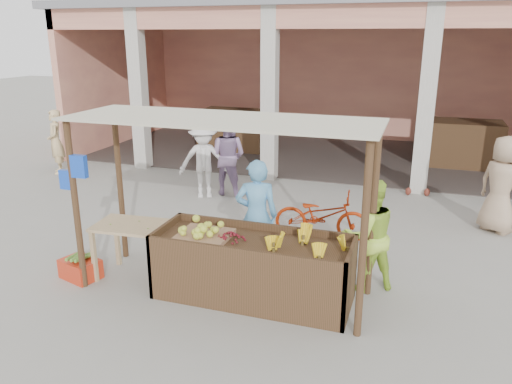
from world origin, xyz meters
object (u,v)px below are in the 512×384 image
(fruit_stall, at_px, (253,270))
(side_table, at_px, (132,233))
(vendor_blue, at_px, (257,212))
(vendor_green, at_px, (369,232))
(motorcycle, at_px, (322,215))
(red_crate, at_px, (81,269))

(fruit_stall, bearing_deg, side_table, 179.57)
(vendor_blue, relative_size, vendor_green, 1.10)
(side_table, distance_m, vendor_green, 3.31)
(side_table, bearing_deg, motorcycle, 40.15)
(fruit_stall, height_order, red_crate, fruit_stall)
(fruit_stall, distance_m, side_table, 1.84)
(fruit_stall, distance_m, vendor_green, 1.65)
(red_crate, bearing_deg, side_table, 36.91)
(vendor_blue, bearing_deg, fruit_stall, 87.91)
(red_crate, bearing_deg, vendor_green, 31.30)
(side_table, bearing_deg, vendor_green, 8.31)
(side_table, relative_size, vendor_blue, 0.59)
(vendor_green, bearing_deg, side_table, -19.48)
(red_crate, bearing_deg, motorcycle, 57.05)
(motorcycle, bearing_deg, vendor_green, -153.77)
(vendor_blue, height_order, vendor_green, vendor_blue)
(side_table, relative_size, vendor_green, 0.65)
(vendor_green, xyz_separation_m, motorcycle, (-0.93, 1.53, -0.39))
(fruit_stall, relative_size, red_crate, 4.78)
(vendor_blue, xyz_separation_m, vendor_green, (1.62, -0.06, -0.08))
(vendor_blue, bearing_deg, motorcycle, -132.20)
(side_table, height_order, vendor_green, vendor_green)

